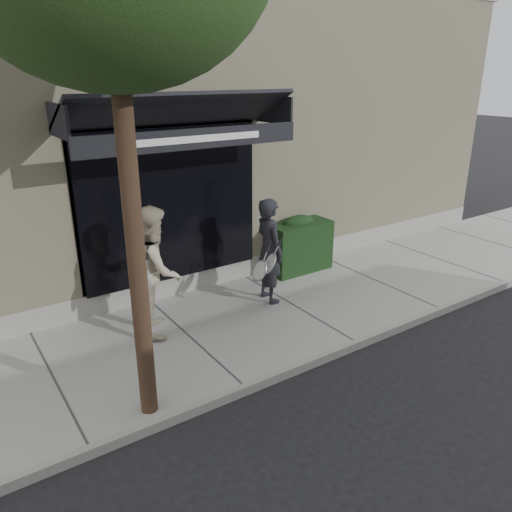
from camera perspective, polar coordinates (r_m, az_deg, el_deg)
ground at (r=8.82m, az=4.16°, el=-6.21°), size 80.00×80.00×0.00m
sidewalk at (r=8.79m, az=4.17°, el=-5.86°), size 20.00×3.00×0.12m
curb at (r=7.78m, az=11.33°, el=-9.90°), size 20.00×0.10×0.14m
building_facade at (r=12.20m, az=-10.52°, el=14.43°), size 14.30×8.04×5.64m
hedge at (r=10.10m, az=4.79°, el=1.36°), size 1.30×0.70×1.14m
pedestrian_front at (r=8.57m, az=1.52°, el=0.61°), size 0.76×0.85×1.85m
pedestrian_back at (r=7.69m, az=-11.49°, el=-1.58°), size 1.07×1.19×1.99m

